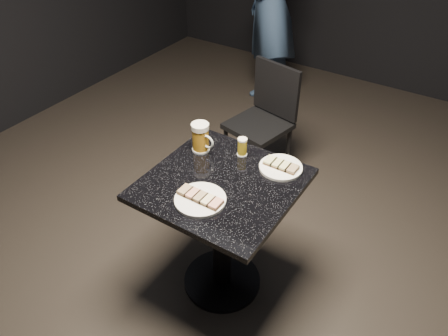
{
  "coord_description": "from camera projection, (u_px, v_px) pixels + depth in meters",
  "views": [
    {
      "loc": [
        0.89,
        -1.35,
        2.07
      ],
      "look_at": [
        0.0,
        0.02,
        0.82
      ],
      "focal_mm": 35.0,
      "sensor_mm": 36.0,
      "label": 1
    }
  ],
  "objects": [
    {
      "name": "beer_tumbler",
      "position": [
        242.0,
        147.0,
        2.24
      ],
      "size": [
        0.05,
        0.05,
        0.1
      ],
      "color": "white",
      "rests_on": "table"
    },
    {
      "name": "beer_mug",
      "position": [
        201.0,
        137.0,
        2.25
      ],
      "size": [
        0.14,
        0.09,
        0.16
      ],
      "color": "silver",
      "rests_on": "table"
    },
    {
      "name": "plate_large",
      "position": [
        200.0,
        200.0,
        1.98
      ],
      "size": [
        0.24,
        0.24,
        0.01
      ],
      "primitive_type": "cylinder",
      "color": "white",
      "rests_on": "table"
    },
    {
      "name": "chair",
      "position": [
        265.0,
        117.0,
        3.06
      ],
      "size": [
        0.45,
        0.45,
        0.86
      ],
      "color": "black",
      "rests_on": "floor"
    },
    {
      "name": "canapes_on_plate_large",
      "position": [
        200.0,
        197.0,
        1.97
      ],
      "size": [
        0.22,
        0.07,
        0.02
      ],
      "color": "#4C3521",
      "rests_on": "plate_large"
    },
    {
      "name": "patron",
      "position": [
        271.0,
        5.0,
        3.66
      ],
      "size": [
        0.79,
        0.8,
        1.87
      ],
      "primitive_type": "imported",
      "rotation": [
        0.0,
        0.0,
        -0.83
      ],
      "color": "navy",
      "rests_on": "floor"
    },
    {
      "name": "table",
      "position": [
        222.0,
        218.0,
        2.24
      ],
      "size": [
        0.7,
        0.7,
        0.75
      ],
      "color": "black",
      "rests_on": "floor"
    },
    {
      "name": "plate_small",
      "position": [
        281.0,
        167.0,
        2.17
      ],
      "size": [
        0.22,
        0.22,
        0.01
      ],
      "primitive_type": "cylinder",
      "color": "white",
      "rests_on": "table"
    },
    {
      "name": "canapes_on_plate_small",
      "position": [
        281.0,
        165.0,
        2.16
      ],
      "size": [
        0.17,
        0.07,
        0.02
      ],
      "color": "#4C3521",
      "rests_on": "plate_small"
    },
    {
      "name": "floor",
      "position": [
        222.0,
        281.0,
        2.54
      ],
      "size": [
        6.0,
        6.0,
        0.0
      ],
      "primitive_type": "plane",
      "color": "black",
      "rests_on": "ground"
    }
  ]
}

